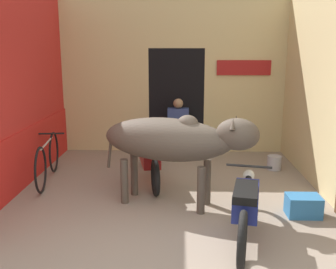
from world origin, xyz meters
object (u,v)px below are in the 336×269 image
object	(u,v)px
cow	(174,140)
shopkeeper_seated	(178,126)
bicycle	(48,160)
crate	(303,206)
motorcycle_far	(150,157)
motorcycle_near	(246,204)
plastic_stool	(197,143)
bucket	(274,163)

from	to	relation	value
cow	shopkeeper_seated	bearing A→B (deg)	89.43
bicycle	crate	bearing A→B (deg)	-18.10
cow	bicycle	size ratio (longest dim) A/B	1.27
crate	motorcycle_far	bearing A→B (deg)	147.83
cow	shopkeeper_seated	xyz separation A→B (m)	(0.03, 2.58, -0.32)
motorcycle_near	bicycle	bearing A→B (deg)	147.52
motorcycle_near	shopkeeper_seated	size ratio (longest dim) A/B	1.65
cow	plastic_stool	xyz separation A→B (m)	(0.43, 2.72, -0.70)
shopkeeper_seated	cow	bearing A→B (deg)	-90.57
bicycle	plastic_stool	xyz separation A→B (m)	(2.57, 1.78, -0.12)
plastic_stool	crate	world-z (taller)	plastic_stool
cow	plastic_stool	size ratio (longest dim) A/B	4.71
plastic_stool	motorcycle_far	bearing A→B (deg)	-117.20
plastic_stool	bucket	xyz separation A→B (m)	(1.39, -1.00, -0.13)
motorcycle_near	crate	distance (m)	1.12
bucket	plastic_stool	bearing A→B (deg)	144.12
plastic_stool	shopkeeper_seated	bearing A→B (deg)	-160.52
shopkeeper_seated	plastic_stool	world-z (taller)	shopkeeper_seated
motorcycle_near	bicycle	distance (m)	3.56
motorcycle_near	crate	world-z (taller)	motorcycle_near
cow	shopkeeper_seated	distance (m)	2.60
motorcycle_near	plastic_stool	world-z (taller)	motorcycle_near
motorcycle_far	bucket	distance (m)	2.37
motorcycle_near	bicycle	size ratio (longest dim) A/B	1.11
shopkeeper_seated	plastic_stool	distance (m)	0.57
motorcycle_near	cow	bearing A→B (deg)	131.63
bicycle	bucket	xyz separation A→B (m)	(3.96, 0.78, -0.24)
bicycle	plastic_stool	bearing A→B (deg)	34.74
shopkeeper_seated	motorcycle_near	bearing A→B (deg)	-76.79
motorcycle_near	bucket	distance (m)	2.87
cow	motorcycle_near	distance (m)	1.40
crate	bucket	size ratio (longest dim) A/B	1.69
motorcycle_near	bucket	bearing A→B (deg)	70.41
shopkeeper_seated	crate	world-z (taller)	shopkeeper_seated
bucket	motorcycle_near	bearing A→B (deg)	-109.59
cow	crate	distance (m)	1.94
motorcycle_near	plastic_stool	bearing A→B (deg)	96.64
shopkeeper_seated	plastic_stool	xyz separation A→B (m)	(0.40, 0.14, -0.38)
shopkeeper_seated	motorcycle_far	bearing A→B (deg)	-106.68
cow	crate	bearing A→B (deg)	-10.56
bucket	cow	bearing A→B (deg)	-136.51
cow	bicycle	distance (m)	2.41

